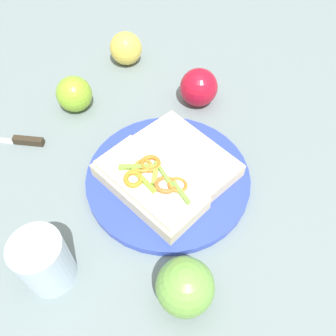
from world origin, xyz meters
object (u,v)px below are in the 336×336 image
object	(u,v)px
apple_0	(126,48)
knife	(19,140)
apple_4	(199,87)
sandwich	(149,184)
bread_slice_side	(186,156)
apple_1	(74,94)
plate	(168,178)
drinking_glass	(44,261)
apple_3	(185,287)

from	to	relation	value
apple_0	knife	distance (m)	0.31
knife	apple_4	bearing A→B (deg)	-154.70
apple_4	sandwich	bearing A→B (deg)	-128.50
bread_slice_side	apple_1	xyz separation A→B (m)	(-0.16, 0.20, 0.01)
apple_4	plate	bearing A→B (deg)	-123.93
plate	drinking_glass	distance (m)	0.24
sandwich	apple_1	xyz separation A→B (m)	(-0.08, 0.25, 0.00)
plate	knife	bearing A→B (deg)	145.82
bread_slice_side	apple_1	world-z (taller)	apple_1
bread_slice_side	apple_3	size ratio (longest dim) A/B	2.30
plate	apple_0	xyz separation A→B (m)	(0.01, 0.34, 0.03)
bread_slice_side	drinking_glass	size ratio (longest dim) A/B	1.92
apple_1	knife	world-z (taller)	apple_1
sandwich	apple_3	size ratio (longest dim) A/B	2.64
drinking_glass	knife	distance (m)	0.28
plate	apple_1	world-z (taller)	apple_1
plate	knife	distance (m)	0.29
apple_1	plate	bearing A→B (deg)	-61.56
apple_0	apple_4	xyz separation A→B (m)	(0.11, -0.17, 0.00)
apple_1	knife	distance (m)	0.14
plate	sandwich	xyz separation A→B (m)	(-0.04, -0.02, 0.03)
apple_3	apple_0	bearing A→B (deg)	85.48
apple_0	apple_3	bearing A→B (deg)	-94.52
drinking_glass	knife	size ratio (longest dim) A/B	0.72
plate	sandwich	size ratio (longest dim) A/B	1.35
apple_0	knife	bearing A→B (deg)	-143.39
apple_1	apple_3	distance (m)	0.43
knife	plate	bearing A→B (deg)	169.63
apple_0	apple_4	size ratio (longest dim) A/B	0.95
sandwich	plate	bearing A→B (deg)	-89.38
apple_4	drinking_glass	world-z (taller)	drinking_glass
sandwich	apple_0	bearing A→B (deg)	-35.83
sandwich	apple_3	bearing A→B (deg)	152.04
apple_3	bread_slice_side	bearing A→B (deg)	70.88
apple_3	sandwich	bearing A→B (deg)	90.85
apple_4	drinking_glass	distance (m)	0.43
plate	bread_slice_side	xyz separation A→B (m)	(0.04, 0.02, 0.02)
drinking_glass	sandwich	bearing A→B (deg)	27.95
apple_0	apple_3	world-z (taller)	apple_3
apple_3	apple_4	world-z (taller)	apple_3
plate	drinking_glass	bearing A→B (deg)	-151.77
plate	apple_4	xyz separation A→B (m)	(0.12, 0.17, 0.03)
plate	apple_3	world-z (taller)	apple_3
apple_4	apple_0	bearing A→B (deg)	122.00
plate	drinking_glass	xyz separation A→B (m)	(-0.20, -0.11, 0.04)
sandwich	apple_0	distance (m)	0.37
apple_4	apple_1	bearing A→B (deg)	166.95
plate	apple_4	world-z (taller)	apple_4
plate	apple_3	distance (m)	0.20
apple_1	apple_3	bearing A→B (deg)	-78.28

